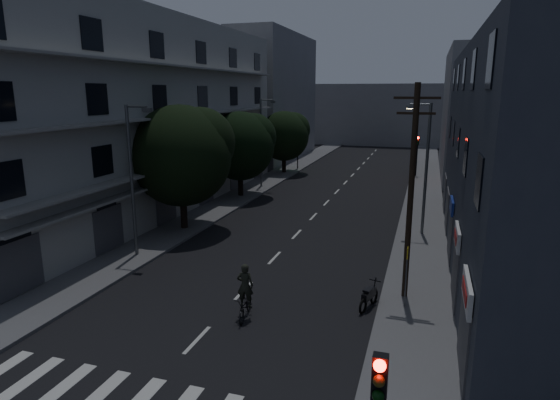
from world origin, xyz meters
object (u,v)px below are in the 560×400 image
Objects in this scene: motorcycle at (369,297)px; cyclist at (245,300)px; bus_stop_sign at (407,266)px; utility_pole at (411,189)px.

cyclist reaches higher than motorcycle.
motorcycle is at bearing -166.84° from bus_stop_sign.
bus_stop_sign is 1.44× the size of motorcycle.
cyclist is (-5.99, -2.70, -1.13)m from bus_stop_sign.
bus_stop_sign is at bearing 17.02° from cyclist.
cyclist is at bearing -148.18° from utility_pole.
bus_stop_sign is 6.66m from cyclist.
utility_pole reaches higher than motorcycle.
utility_pole is 8.10m from cyclist.
bus_stop_sign is at bearing -87.04° from utility_pole.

